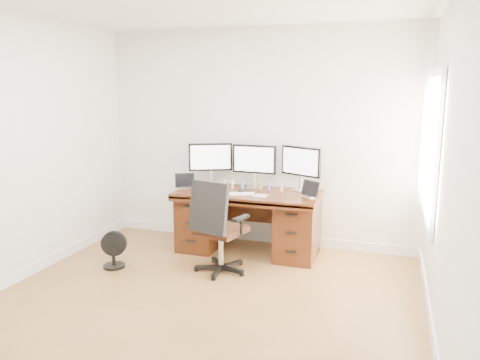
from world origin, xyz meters
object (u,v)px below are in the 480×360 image
(desk, at_px, (248,219))
(office_chair, at_px, (218,243))
(floor_fan, at_px, (113,250))
(monitor_center, at_px, (254,161))
(keyboard, at_px, (242,194))

(desk, distance_m, office_chair, 0.76)
(desk, xyz_separation_m, floor_fan, (-1.27, -0.97, -0.20))
(floor_fan, distance_m, monitor_center, 1.97)
(keyboard, bearing_deg, monitor_center, 66.41)
(desk, distance_m, keyboard, 0.40)
(desk, relative_size, floor_fan, 4.14)
(floor_fan, distance_m, keyboard, 1.57)
(desk, xyz_separation_m, office_chair, (-0.11, -0.75, -0.07))
(keyboard, bearing_deg, floor_fan, -167.36)
(office_chair, xyz_separation_m, keyboard, (0.08, 0.57, 0.42))
(floor_fan, xyz_separation_m, monitor_center, (1.27, 1.21, 0.89))
(desk, relative_size, office_chair, 1.66)
(floor_fan, relative_size, monitor_center, 0.74)
(desk, xyz_separation_m, monitor_center, (-0.00, 0.24, 0.68))
(office_chair, height_order, floor_fan, office_chair)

